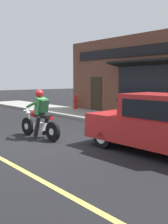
% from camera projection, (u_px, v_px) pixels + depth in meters
% --- Properties ---
extents(ground_plane, '(80.00, 80.00, 0.00)m').
position_uv_depth(ground_plane, '(44.00, 141.00, 8.32)').
color(ground_plane, black).
extents(sidewalk_curb, '(2.60, 22.00, 0.14)m').
position_uv_depth(sidewalk_curb, '(94.00, 115.00, 13.78)').
color(sidewalk_curb, gray).
rests_on(sidewalk_curb, ground).
extents(storefront_building, '(1.25, 9.67, 4.20)m').
position_uv_depth(storefront_building, '(136.00, 76.00, 13.39)').
color(storefront_building, brown).
rests_on(storefront_building, ground).
extents(motorcycle_with_rider, '(0.60, 2.02, 1.62)m').
position_uv_depth(motorcycle_with_rider, '(40.00, 118.00, 8.69)').
color(motorcycle_with_rider, black).
rests_on(motorcycle_with_rider, ground).
extents(car_hatchback, '(1.75, 3.83, 1.57)m').
position_uv_depth(car_hatchback, '(156.00, 124.00, 6.96)').
color(car_hatchback, black).
rests_on(car_hatchback, ground).
extents(traffic_cone, '(0.36, 0.36, 0.60)m').
position_uv_depth(traffic_cone, '(143.00, 116.00, 10.87)').
color(traffic_cone, black).
rests_on(traffic_cone, sidewalk_curb).
extents(fire_hydrant, '(0.36, 0.24, 0.88)m').
position_uv_depth(fire_hydrant, '(75.00, 102.00, 16.28)').
color(fire_hydrant, red).
rests_on(fire_hydrant, sidewalk_curb).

